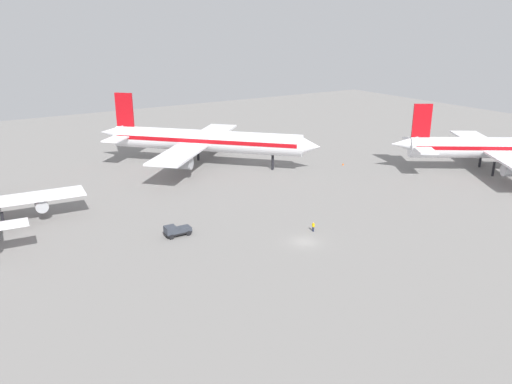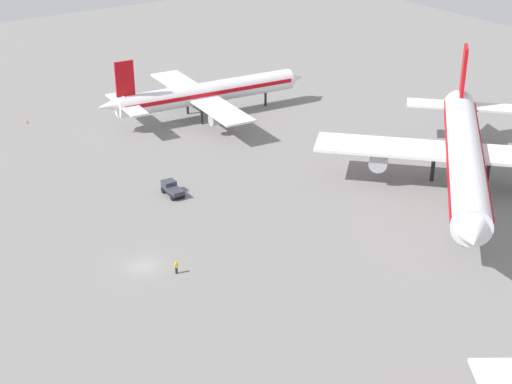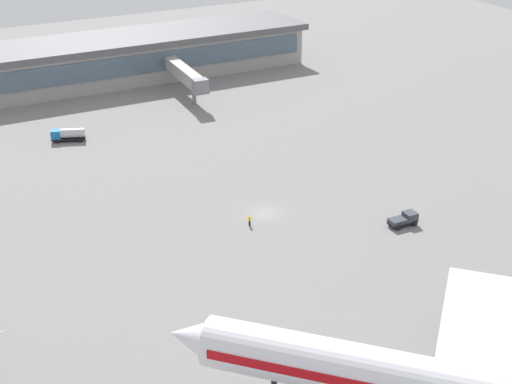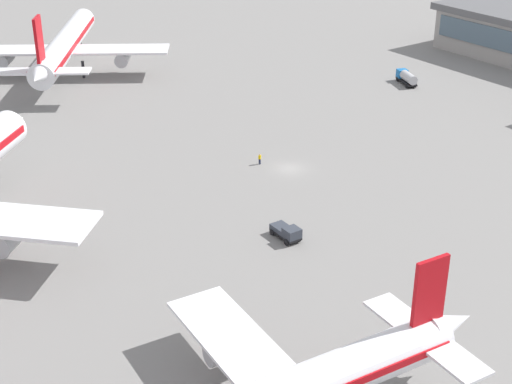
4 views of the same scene
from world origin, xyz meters
The scene contains 6 objects.
ground centered at (0.00, 0.00, 0.00)m, with size 288.00×288.00×0.00m, color gray.
airplane_taxiing centered at (-43.53, 35.82, 4.81)m, with size 35.05×43.53×13.24m.
airplane_distant centered at (7.60, 50.66, 6.31)m, with size 44.34×45.23×17.35m.
pushback_tractor centered at (-16.60, 13.45, 0.97)m, with size 4.45×2.32×1.90m.
ground_crew_worker centered at (3.99, 2.69, 0.85)m, with size 0.45×0.57×1.67m.
safety_cone_mid_apron centered at (-59.62, 5.88, 0.30)m, with size 0.44×0.44×0.60m, color #EA590C.
Camera 2 is at (79.13, -36.71, 51.65)m, focal length 54.49 mm.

